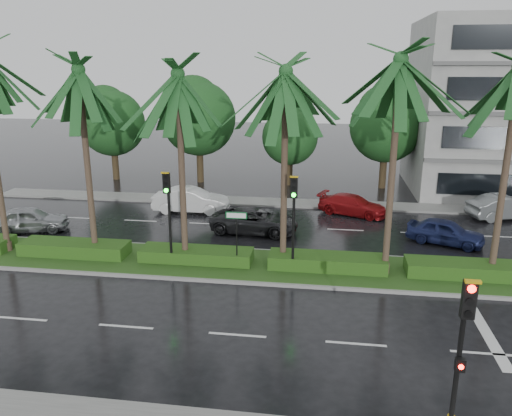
# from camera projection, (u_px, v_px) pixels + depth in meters

# --- Properties ---
(ground) EXTENTS (120.00, 120.00, 0.00)m
(ground) POSITION_uv_depth(u_px,v_px,m) (258.00, 276.00, 21.84)
(ground) COLOR black
(ground) RESTS_ON ground
(far_sidewalk) EXTENTS (40.00, 2.00, 0.12)m
(far_sidewalk) POSITION_uv_depth(u_px,v_px,m) (282.00, 203.00, 33.24)
(far_sidewalk) COLOR slate
(far_sidewalk) RESTS_ON ground
(median) EXTENTS (36.00, 4.00, 0.15)m
(median) POSITION_uv_depth(u_px,v_px,m) (261.00, 266.00, 22.77)
(median) COLOR gray
(median) RESTS_ON ground
(hedge) EXTENTS (35.20, 1.40, 0.60)m
(hedge) POSITION_uv_depth(u_px,v_px,m) (261.00, 258.00, 22.66)
(hedge) COLOR #214B15
(hedge) RESTS_ON median
(lane_markings) EXTENTS (34.00, 13.06, 0.01)m
(lane_markings) POSITION_uv_depth(u_px,v_px,m) (327.00, 284.00, 21.01)
(lane_markings) COLOR silver
(lane_markings) RESTS_ON ground
(palm_row) EXTENTS (26.30, 4.20, 10.08)m
(palm_row) POSITION_uv_depth(u_px,v_px,m) (231.00, 82.00, 20.70)
(palm_row) COLOR #443327
(palm_row) RESTS_ON median
(signal_near) EXTENTS (0.34, 0.45, 4.36)m
(signal_near) POSITION_uv_depth(u_px,v_px,m) (460.00, 356.00, 11.39)
(signal_near) COLOR black
(signal_near) RESTS_ON near_sidewalk
(signal_median_left) EXTENTS (0.34, 0.42, 4.36)m
(signal_median_left) POSITION_uv_depth(u_px,v_px,m) (168.00, 205.00, 21.84)
(signal_median_left) COLOR black
(signal_median_left) RESTS_ON median
(signal_median_right) EXTENTS (0.34, 0.42, 4.36)m
(signal_median_right) POSITION_uv_depth(u_px,v_px,m) (294.00, 210.00, 21.09)
(signal_median_right) COLOR black
(signal_median_right) RESTS_ON median
(street_sign) EXTENTS (0.95, 0.09, 2.60)m
(street_sign) POSITION_uv_depth(u_px,v_px,m) (237.00, 226.00, 21.84)
(street_sign) COLOR black
(street_sign) RESTS_ON median
(bg_trees) EXTENTS (33.17, 5.67, 8.20)m
(bg_trees) POSITION_uv_depth(u_px,v_px,m) (286.00, 121.00, 37.27)
(bg_trees) COLOR #342717
(bg_trees) RESTS_ON ground
(car_silver) EXTENTS (2.79, 4.39, 1.39)m
(car_silver) POSITION_uv_depth(u_px,v_px,m) (30.00, 219.00, 27.53)
(car_silver) COLOR #95989C
(car_silver) RESTS_ON ground
(car_white) EXTENTS (1.76, 4.73, 1.55)m
(car_white) POSITION_uv_depth(u_px,v_px,m) (191.00, 200.00, 31.14)
(car_white) COLOR silver
(car_white) RESTS_ON ground
(car_darkgrey) EXTENTS (2.63, 4.97, 1.33)m
(car_darkgrey) POSITION_uv_depth(u_px,v_px,m) (254.00, 221.00, 27.38)
(car_darkgrey) COLOR black
(car_darkgrey) RESTS_ON ground
(car_red) EXTENTS (3.14, 4.58, 1.23)m
(car_red) POSITION_uv_depth(u_px,v_px,m) (353.00, 205.00, 30.65)
(car_red) COLOR maroon
(car_red) RESTS_ON ground
(car_blue) EXTENTS (2.89, 4.11, 1.30)m
(car_blue) POSITION_uv_depth(u_px,v_px,m) (445.00, 232.00, 25.62)
(car_blue) COLOR navy
(car_blue) RESTS_ON ground
(car_grey) EXTENTS (2.79, 4.68, 1.46)m
(car_grey) POSITION_uv_depth(u_px,v_px,m) (505.00, 207.00, 29.78)
(car_grey) COLOR slate
(car_grey) RESTS_ON ground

